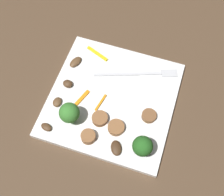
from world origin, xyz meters
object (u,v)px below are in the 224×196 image
at_px(mushroom_3, 68,84).
at_px(mushroom_4, 57,102).
at_px(broccoli_floret_0, 69,113).
at_px(sausage_slice_3, 88,137).
at_px(fork, 142,74).
at_px(pepper_strip_1, 101,103).
at_px(sausage_slice_0, 100,119).
at_px(sausage_slice_2, 149,116).
at_px(pepper_strip_0, 97,54).
at_px(mushroom_0, 75,62).
at_px(mushroom_1, 46,127).
at_px(mushroom_2, 116,148).
at_px(plate, 112,99).
at_px(pepper_strip_2, 81,99).
at_px(broccoli_floret_1, 143,146).
at_px(sausage_slice_1, 116,127).

xyz_separation_m(mushroom_3, mushroom_4, (-0.00, -0.05, -0.00)).
relative_size(broccoli_floret_0, sausage_slice_3, 1.91).
relative_size(fork, pepper_strip_1, 4.26).
distance_m(sausage_slice_0, sausage_slice_2, 0.10).
bearing_deg(mushroom_3, pepper_strip_0, 70.99).
height_order(mushroom_0, mushroom_1, same).
bearing_deg(fork, sausage_slice_2, -86.58).
height_order(fork, mushroom_4, mushroom_4).
bearing_deg(pepper_strip_1, mushroom_2, -54.04).
xyz_separation_m(plate, fork, (0.04, 0.07, 0.01)).
bearing_deg(mushroom_3, pepper_strip_1, -12.65).
bearing_deg(sausage_slice_2, mushroom_3, 174.68).
distance_m(mushroom_0, mushroom_4, 0.10).
bearing_deg(mushroom_4, mushroom_1, -88.91).
distance_m(sausage_slice_0, pepper_strip_1, 0.04).
xyz_separation_m(mushroom_3, pepper_strip_2, (0.04, -0.02, -0.00)).
xyz_separation_m(broccoli_floret_1, pepper_strip_0, (-0.15, 0.19, -0.04)).
bearing_deg(sausage_slice_3, pepper_strip_0, 104.49).
bearing_deg(mushroom_1, plate, 45.38).
distance_m(mushroom_2, mushroom_4, 0.15).
distance_m(mushroom_0, pepper_strip_1, 0.11).
relative_size(broccoli_floret_0, pepper_strip_1, 1.34).
height_order(plate, sausage_slice_3, sausage_slice_3).
xyz_separation_m(sausage_slice_0, mushroom_4, (-0.09, 0.01, -0.00)).
height_order(mushroom_3, pepper_strip_0, mushroom_3).
bearing_deg(mushroom_3, sausage_slice_3, -49.63).
bearing_deg(pepper_strip_0, fork, -10.18).
bearing_deg(pepper_strip_1, sausage_slice_0, -73.13).
bearing_deg(mushroom_3, sausage_slice_1, -25.81).
relative_size(sausage_slice_3, mushroom_4, 1.30).
height_order(sausage_slice_0, mushroom_1, sausage_slice_0).
relative_size(sausage_slice_1, pepper_strip_0, 0.59).
distance_m(mushroom_0, mushroom_3, 0.06).
relative_size(broccoli_floret_1, sausage_slice_3, 2.03).
distance_m(broccoli_floret_1, sausage_slice_3, 0.11).
bearing_deg(pepper_strip_0, mushroom_2, -61.29).
distance_m(sausage_slice_2, mushroom_1, 0.20).
bearing_deg(broccoli_floret_0, sausage_slice_3, -28.81).
bearing_deg(fork, mushroom_1, -149.09).
distance_m(sausage_slice_0, mushroom_0, 0.15).
bearing_deg(pepper_strip_1, broccoli_floret_1, -35.12).
bearing_deg(broccoli_floret_0, mushroom_4, 148.03).
distance_m(mushroom_0, mushroom_2, 0.21).
relative_size(sausage_slice_1, sausage_slice_3, 1.15).
height_order(pepper_strip_0, pepper_strip_2, same).
bearing_deg(fork, plate, -140.16).
distance_m(sausage_slice_3, pepper_strip_1, 0.08).
bearing_deg(plate, pepper_strip_0, 124.73).
height_order(fork, pepper_strip_2, same).
xyz_separation_m(fork, pepper_strip_1, (-0.06, -0.09, 0.00)).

